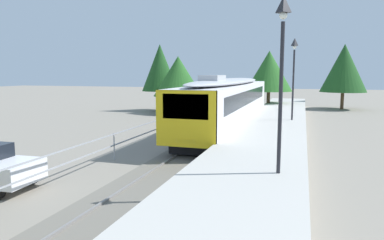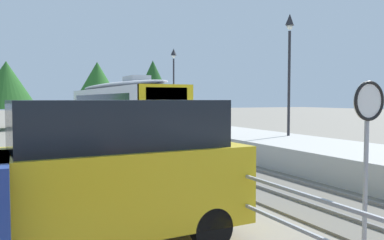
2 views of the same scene
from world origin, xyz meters
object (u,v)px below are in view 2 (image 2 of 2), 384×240
(platform_lamp_mid_platform, at_px, (289,51))
(speed_limit_sign, at_px, (368,126))
(platform_lamp_far_end, at_px, (174,71))
(commuter_train, at_px, (116,104))
(parked_van_yellow, at_px, (106,173))
(parked_hatchback_white, at_px, (58,158))

(platform_lamp_mid_platform, relative_size, speed_limit_sign, 1.91)
(platform_lamp_mid_platform, height_order, platform_lamp_far_end, same)
(commuter_train, bearing_deg, parked_van_yellow, -104.76)
(commuter_train, xyz_separation_m, speed_limit_sign, (-2.06, -23.24, -0.02))
(commuter_train, relative_size, parked_hatchback_white, 4.82)
(commuter_train, height_order, parked_van_yellow, commuter_train)
(platform_lamp_mid_platform, relative_size, parked_van_yellow, 1.07)
(platform_lamp_mid_platform, relative_size, platform_lamp_far_end, 1.00)
(parked_van_yellow, bearing_deg, platform_lamp_far_end, 64.69)
(commuter_train, xyz_separation_m, parked_hatchback_white, (-5.66, -15.28, -1.36))
(platform_lamp_far_end, height_order, speed_limit_sign, platform_lamp_far_end)
(commuter_train, relative_size, platform_lamp_far_end, 3.67)
(commuter_train, xyz_separation_m, platform_lamp_far_end, (4.31, -0.17, 2.48))
(commuter_train, distance_m, speed_limit_sign, 23.33)
(platform_lamp_far_end, bearing_deg, platform_lamp_mid_platform, -90.00)
(commuter_train, distance_m, parked_hatchback_white, 16.35)
(parked_hatchback_white, bearing_deg, platform_lamp_mid_platform, 10.39)
(platform_lamp_mid_platform, height_order, parked_hatchback_white, platform_lamp_mid_platform)
(commuter_train, height_order, platform_lamp_mid_platform, platform_lamp_mid_platform)
(platform_lamp_mid_platform, bearing_deg, commuter_train, 107.74)
(parked_van_yellow, relative_size, parked_hatchback_white, 1.22)
(platform_lamp_far_end, distance_m, parked_van_yellow, 23.23)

